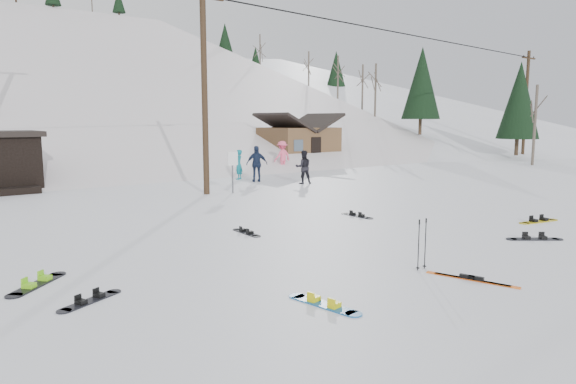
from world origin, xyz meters
TOP-DOWN VIEW (x-y plane):
  - ground at (0.00, 0.00)m, footprint 200.00×200.00m
  - ski_slope at (0.00, 55.00)m, footprint 60.00×85.24m
  - ridge_right at (38.00, 50.00)m, footprint 45.66×93.98m
  - treeline_right at (36.00, 42.00)m, footprint 20.00×60.00m
  - utility_pole at (2.00, 14.00)m, footprint 2.00×0.26m
  - utility_pole_right at (34.00, 17.00)m, footprint 2.00×0.26m
  - trail_sign at (3.10, 13.58)m, footprint 0.50×0.09m
  - lift_hut at (-5.00, 20.94)m, footprint 3.40×4.10m
  - cabin at (15.00, 24.00)m, footprint 5.39×4.40m
  - hero_snowboard at (-2.88, 0.43)m, footprint 0.52×1.57m
  - hero_skis at (0.48, -0.29)m, footprint 0.67×1.83m
  - ski_poles at (0.27, 0.82)m, footprint 0.31×0.08m
  - board_scatter_a at (-6.13, 3.12)m, footprint 1.28×0.75m
  - board_scatter_b at (-0.85, 6.22)m, footprint 0.28×1.35m
  - board_scatter_c at (-6.70, 4.71)m, footprint 1.31×1.27m
  - board_scatter_d at (5.05, 0.78)m, footprint 1.30×1.05m
  - board_scatter_e at (7.58, 1.97)m, footprint 1.63×0.56m
  - board_scatter_f at (3.59, 6.20)m, footprint 0.30×1.40m
  - skier_teal at (6.11, 18.01)m, footprint 0.71×0.68m
  - skier_dark at (7.74, 14.33)m, footprint 1.03×0.95m
  - skier_pink at (10.91, 20.49)m, footprint 1.30×0.83m
  - skier_navy at (6.31, 16.48)m, footprint 1.21×0.90m

SIDE VIEW (x-z plane):
  - ski_slope at x=0.00m, z-range -44.99..20.99m
  - ridge_right at x=38.00m, z-range -38.30..16.30m
  - ground at x=0.00m, z-range 0.00..0.00m
  - treeline_right at x=36.00m, z-range -5.00..5.00m
  - board_scatter_b at x=-0.85m, z-range -0.02..0.07m
  - board_scatter_a at x=-6.13m, z-range -0.02..0.07m
  - board_scatter_f at x=3.59m, z-range -0.02..0.07m
  - hero_skis at x=0.48m, z-range -0.02..0.08m
  - board_scatter_d at x=5.05m, z-range -0.03..0.08m
  - hero_snowboard at x=-2.88m, z-range -0.03..0.08m
  - board_scatter_e at x=7.58m, z-range -0.03..0.09m
  - board_scatter_c at x=-6.70m, z-range -0.03..0.09m
  - ski_poles at x=0.27m, z-range 0.01..1.14m
  - skier_teal at x=6.11m, z-range 0.00..1.64m
  - skier_dark at x=7.74m, z-range 0.00..1.71m
  - skier_navy at x=6.31m, z-range 0.00..1.91m
  - skier_pink at x=10.91m, z-range 0.00..1.91m
  - trail_sign at x=3.10m, z-range 0.35..2.20m
  - lift_hut at x=-5.00m, z-range -0.01..2.74m
  - cabin at x=15.00m, z-range -0.40..3.37m
  - utility_pole at x=2.00m, z-range 0.18..9.18m
  - utility_pole_right at x=34.00m, z-range 0.18..9.18m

